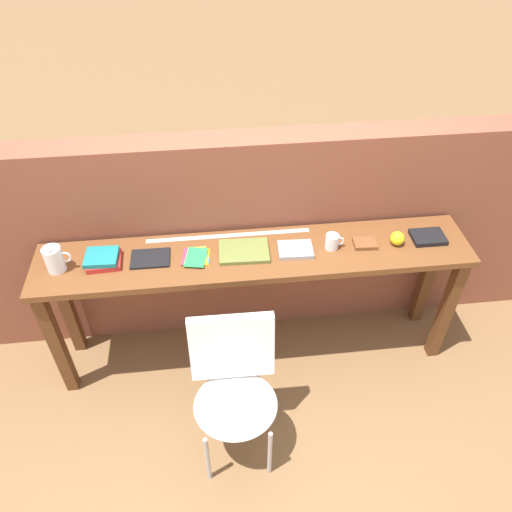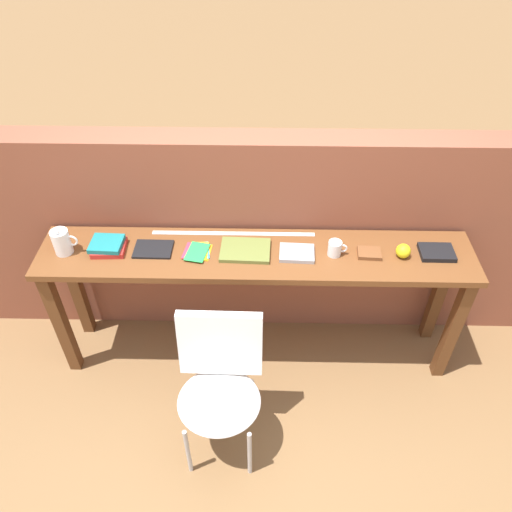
% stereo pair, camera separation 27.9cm
% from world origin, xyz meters
% --- Properties ---
extents(ground_plane, '(40.00, 40.00, 0.00)m').
position_xyz_m(ground_plane, '(0.00, 0.00, 0.00)').
color(ground_plane, brown).
extents(brick_wall_back, '(6.00, 0.20, 1.43)m').
position_xyz_m(brick_wall_back, '(0.00, 0.64, 0.72)').
color(brick_wall_back, brown).
rests_on(brick_wall_back, ground).
extents(sideboard, '(2.50, 0.44, 0.88)m').
position_xyz_m(sideboard, '(0.00, 0.30, 0.74)').
color(sideboard, brown).
rests_on(sideboard, ground).
extents(chair_white_moulded, '(0.45, 0.46, 0.89)m').
position_xyz_m(chair_white_moulded, '(-0.18, -0.33, 0.53)').
color(chair_white_moulded, white).
rests_on(chair_white_moulded, ground).
extents(pitcher_white, '(0.14, 0.10, 0.18)m').
position_xyz_m(pitcher_white, '(-1.09, 0.28, 0.96)').
color(pitcher_white, white).
rests_on(pitcher_white, sideboard).
extents(book_stack_leftmost, '(0.20, 0.17, 0.06)m').
position_xyz_m(book_stack_leftmost, '(-0.85, 0.31, 0.91)').
color(book_stack_leftmost, red).
rests_on(book_stack_leftmost, sideboard).
extents(magazine_cycling, '(0.22, 0.16, 0.01)m').
position_xyz_m(magazine_cycling, '(-0.59, 0.31, 0.89)').
color(magazine_cycling, black).
rests_on(magazine_cycling, sideboard).
extents(pamphlet_pile_colourful, '(0.17, 0.19, 0.01)m').
position_xyz_m(pamphlet_pile_colourful, '(-0.33, 0.30, 0.89)').
color(pamphlet_pile_colourful, orange).
rests_on(pamphlet_pile_colourful, sideboard).
extents(book_open_centre, '(0.29, 0.21, 0.02)m').
position_xyz_m(book_open_centre, '(-0.06, 0.31, 0.89)').
color(book_open_centre, olive).
rests_on(book_open_centre, sideboard).
extents(book_grey_hardcover, '(0.20, 0.16, 0.02)m').
position_xyz_m(book_grey_hardcover, '(0.23, 0.29, 0.89)').
color(book_grey_hardcover, '#9E9EA3').
rests_on(book_grey_hardcover, sideboard).
extents(mug, '(0.11, 0.08, 0.09)m').
position_xyz_m(mug, '(0.44, 0.30, 0.92)').
color(mug, white).
rests_on(mug, sideboard).
extents(leather_journal_brown, '(0.14, 0.11, 0.02)m').
position_xyz_m(leather_journal_brown, '(0.64, 0.30, 0.89)').
color(leather_journal_brown, brown).
rests_on(leather_journal_brown, sideboard).
extents(sports_ball_small, '(0.08, 0.08, 0.08)m').
position_xyz_m(sports_ball_small, '(0.82, 0.29, 0.92)').
color(sports_ball_small, yellow).
rests_on(sports_ball_small, sideboard).
extents(book_repair_rightmost, '(0.19, 0.15, 0.03)m').
position_xyz_m(book_repair_rightmost, '(1.02, 0.31, 0.89)').
color(book_repair_rightmost, black).
rests_on(book_repair_rightmost, sideboard).
extents(ruler_metal_back_edge, '(0.97, 0.03, 0.00)m').
position_xyz_m(ruler_metal_back_edge, '(-0.14, 0.47, 0.88)').
color(ruler_metal_back_edge, silver).
rests_on(ruler_metal_back_edge, sideboard).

